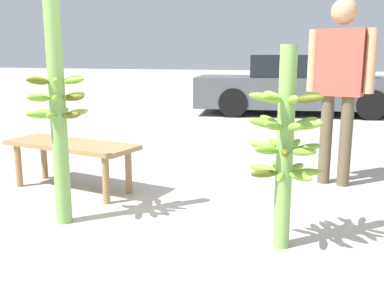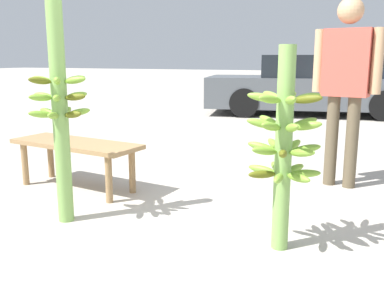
{
  "view_description": "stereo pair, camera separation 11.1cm",
  "coord_description": "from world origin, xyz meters",
  "px_view_note": "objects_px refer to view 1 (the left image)",
  "views": [
    {
      "loc": [
        1.11,
        -2.35,
        1.21
      ],
      "look_at": [
        0.05,
        0.41,
        0.62
      ],
      "focal_mm": 40.0,
      "sensor_mm": 36.0,
      "label": 1
    },
    {
      "loc": [
        1.21,
        -2.31,
        1.21
      ],
      "look_at": [
        0.05,
        0.41,
        0.62
      ],
      "focal_mm": 40.0,
      "sensor_mm": 36.0,
      "label": 2
    }
  ],
  "objects_px": {
    "banana_stalk_left": "(58,112)",
    "banana_stalk_center": "(285,143)",
    "parked_car": "(300,85)",
    "vendor_person": "(340,75)",
    "market_bench": "(71,150)"
  },
  "relations": [
    {
      "from": "banana_stalk_left",
      "to": "banana_stalk_center",
      "type": "xyz_separation_m",
      "value": [
        1.59,
        0.16,
        -0.15
      ]
    },
    {
      "from": "banana_stalk_center",
      "to": "banana_stalk_left",
      "type": "bearing_deg",
      "value": -174.37
    },
    {
      "from": "banana_stalk_left",
      "to": "market_bench",
      "type": "xyz_separation_m",
      "value": [
        -0.43,
        0.7,
        -0.45
      ]
    },
    {
      "from": "market_bench",
      "to": "parked_car",
      "type": "height_order",
      "value": "parked_car"
    },
    {
      "from": "banana_stalk_left",
      "to": "vendor_person",
      "type": "bearing_deg",
      "value": 43.9
    },
    {
      "from": "banana_stalk_left",
      "to": "parked_car",
      "type": "xyz_separation_m",
      "value": [
        0.82,
        7.18,
        -0.21
      ]
    },
    {
      "from": "parked_car",
      "to": "market_bench",
      "type": "bearing_deg",
      "value": 156.98
    },
    {
      "from": "banana_stalk_center",
      "to": "parked_car",
      "type": "bearing_deg",
      "value": 96.25
    },
    {
      "from": "banana_stalk_center",
      "to": "vendor_person",
      "type": "height_order",
      "value": "vendor_person"
    },
    {
      "from": "banana_stalk_left",
      "to": "banana_stalk_center",
      "type": "bearing_deg",
      "value": 5.63
    },
    {
      "from": "banana_stalk_center",
      "to": "parked_car",
      "type": "height_order",
      "value": "banana_stalk_center"
    },
    {
      "from": "banana_stalk_center",
      "to": "vendor_person",
      "type": "xyz_separation_m",
      "value": [
        0.24,
        1.61,
        0.36
      ]
    },
    {
      "from": "banana_stalk_left",
      "to": "vendor_person",
      "type": "relative_size",
      "value": 0.92
    },
    {
      "from": "vendor_person",
      "to": "banana_stalk_left",
      "type": "bearing_deg",
      "value": 53.56
    },
    {
      "from": "market_bench",
      "to": "vendor_person",
      "type": "bearing_deg",
      "value": 32.27
    }
  ]
}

